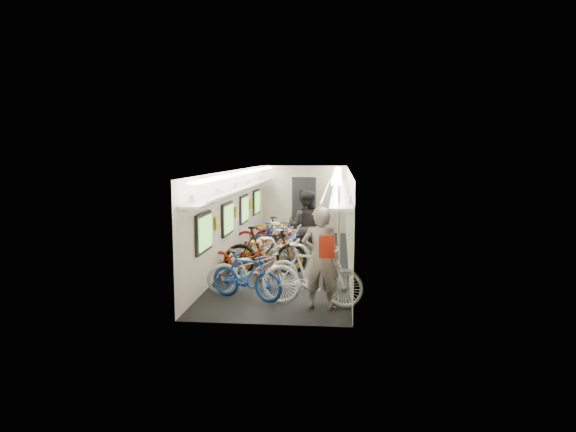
% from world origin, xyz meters
% --- Properties ---
extents(train_car_shell, '(10.00, 10.00, 10.00)m').
position_xyz_m(train_car_shell, '(-0.36, 0.71, 1.66)').
color(train_car_shell, black).
rests_on(train_car_shell, ground).
extents(bicycle_0, '(2.00, 1.30, 0.99)m').
position_xyz_m(bicycle_0, '(-0.49, -3.04, 0.50)').
color(bicycle_0, '#B6B6BB').
rests_on(bicycle_0, ground).
extents(bicycle_1, '(1.63, 1.00, 0.95)m').
position_xyz_m(bicycle_1, '(-0.53, -3.57, 0.47)').
color(bicycle_1, navy).
rests_on(bicycle_1, ground).
extents(bicycle_2, '(1.89, 1.24, 0.94)m').
position_xyz_m(bicycle_2, '(-0.89, -2.04, 0.47)').
color(bicycle_2, maroon).
rests_on(bicycle_2, ground).
extents(bicycle_3, '(1.99, 0.84, 1.16)m').
position_xyz_m(bicycle_3, '(-0.44, -1.54, 0.58)').
color(bicycle_3, black).
rests_on(bicycle_3, ground).
extents(bicycle_4, '(2.14, 1.49, 1.07)m').
position_xyz_m(bicycle_4, '(-0.52, -1.16, 0.53)').
color(bicycle_4, orange).
rests_on(bicycle_4, ground).
extents(bicycle_5, '(1.77, 0.57, 1.05)m').
position_xyz_m(bicycle_5, '(-0.14, -0.03, 0.52)').
color(bicycle_5, silver).
rests_on(bicycle_5, ground).
extents(bicycle_6, '(1.94, 1.21, 0.96)m').
position_xyz_m(bicycle_6, '(-0.32, -0.50, 0.48)').
color(bicycle_6, '#B9BABE').
rests_on(bicycle_6, ground).
extents(bicycle_7, '(1.73, 0.94, 1.00)m').
position_xyz_m(bicycle_7, '(-0.41, 0.44, 0.50)').
color(bicycle_7, navy).
rests_on(bicycle_7, ground).
extents(bicycle_8, '(2.11, 0.85, 1.09)m').
position_xyz_m(bicycle_8, '(-0.63, 0.73, 0.54)').
color(bicycle_8, maroon).
rests_on(bicycle_8, ground).
extents(bicycle_9, '(1.74, 1.03, 1.01)m').
position_xyz_m(bicycle_9, '(-0.40, 1.54, 0.51)').
color(bicycle_9, black).
rests_on(bicycle_9, ground).
extents(bicycle_10, '(2.08, 0.77, 1.08)m').
position_xyz_m(bicycle_10, '(-0.44, 2.11, 0.54)').
color(bicycle_10, orange).
rests_on(bicycle_10, ground).
extents(bicycle_11, '(2.02, 0.86, 1.17)m').
position_xyz_m(bicycle_11, '(0.77, -3.89, 0.59)').
color(bicycle_11, white).
rests_on(bicycle_11, ground).
extents(passenger_near, '(0.71, 0.48, 1.89)m').
position_xyz_m(passenger_near, '(0.92, -4.01, 0.94)').
color(passenger_near, gray).
rests_on(passenger_near, ground).
extents(passenger_mid, '(0.96, 0.77, 1.89)m').
position_xyz_m(passenger_mid, '(0.39, -0.02, 0.94)').
color(passenger_mid, black).
rests_on(passenger_mid, ground).
extents(backpack, '(0.26, 0.15, 0.38)m').
position_xyz_m(backpack, '(1.05, -4.67, 1.28)').
color(backpack, red).
rests_on(backpack, passenger_near).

